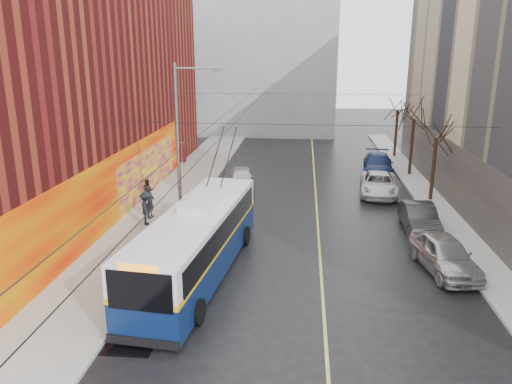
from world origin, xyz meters
TOP-DOWN VIEW (x-y plane):
  - ground at (0.00, 0.00)m, footprint 140.00×140.00m
  - sidewalk_left at (-8.00, 12.00)m, footprint 4.00×60.00m
  - sidewalk_right at (9.00, 12.00)m, footprint 2.00×60.00m
  - lane_line at (1.50, 14.00)m, footprint 0.12×50.00m
  - building_left at (-15.99, 13.99)m, footprint 12.11×36.00m
  - building_far at (-6.00, 44.99)m, footprint 20.50×12.10m
  - streetlight_pole at (-6.14, 10.00)m, footprint 2.65×0.60m
  - catenary_wires at (-2.54, 14.77)m, footprint 18.00×60.00m
  - tree_near at (9.00, 16.00)m, footprint 3.20×3.20m
  - tree_mid at (9.00, 23.00)m, footprint 3.20×3.20m
  - tree_far at (9.00, 30.00)m, footprint 3.20×3.20m
  - puddle at (-5.57, -1.45)m, footprint 2.60×2.72m
  - pigeons_flying at (-2.19, 10.00)m, footprint 3.82×1.94m
  - trolleybus at (-3.95, 3.51)m, footprint 3.82×12.25m
  - parked_car_a at (7.00, 4.99)m, footprint 2.69×5.01m
  - parked_car_b at (7.00, 10.16)m, footprint 1.63×4.60m
  - parked_car_c at (5.80, 17.32)m, footprint 2.98×5.54m
  - parked_car_d at (6.56, 23.26)m, footprint 2.78×5.76m
  - following_car at (-3.80, 17.91)m, footprint 2.33×4.67m
  - pedestrian_a at (-8.24, 10.59)m, footprint 0.48×0.71m
  - pedestrian_b at (-9.20, 13.25)m, footprint 0.96×0.99m
  - pedestrian_c at (-8.10, 9.37)m, footprint 1.13×1.42m

SIDE VIEW (x-z plane):
  - ground at x=0.00m, z-range 0.00..0.00m
  - lane_line at x=1.50m, z-range 0.00..0.01m
  - puddle at x=-5.57m, z-range 0.00..0.01m
  - sidewalk_left at x=-8.00m, z-range 0.00..0.15m
  - sidewalk_right at x=9.00m, z-range 0.00..0.15m
  - parked_car_c at x=5.80m, z-range 0.00..1.48m
  - parked_car_b at x=7.00m, z-range 0.00..1.51m
  - following_car at x=-3.80m, z-range 0.00..1.53m
  - parked_car_d at x=6.56m, z-range 0.00..1.62m
  - parked_car_a at x=7.00m, z-range 0.00..1.62m
  - pedestrian_b at x=-9.20m, z-range 0.15..1.75m
  - pedestrian_a at x=-8.24m, z-range 0.15..2.07m
  - pedestrian_c at x=-8.10m, z-range 0.15..2.07m
  - trolleybus at x=-3.95m, z-range -1.27..4.46m
  - streetlight_pole at x=-6.14m, z-range 0.35..9.35m
  - tree_near at x=9.00m, z-range 1.78..8.18m
  - tree_far at x=9.00m, z-range 1.86..8.43m
  - tree_mid at x=9.00m, z-range 1.91..8.59m
  - catenary_wires at x=-2.54m, z-range 6.13..6.36m
  - building_left at x=-15.99m, z-range -0.01..13.99m
  - pigeons_flying at x=-2.19m, z-range 6.45..8.70m
  - building_far at x=-6.00m, z-range 0.02..18.02m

